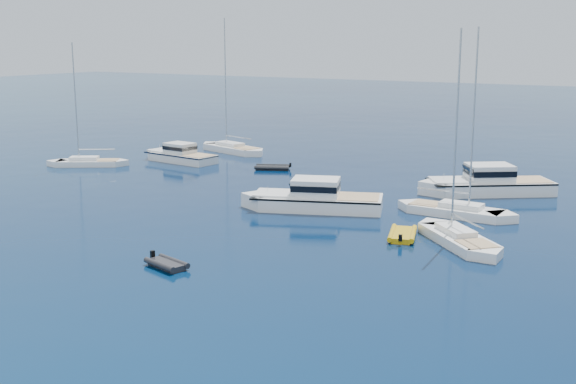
% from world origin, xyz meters
% --- Properties ---
extents(ground, '(400.00, 400.00, 0.00)m').
position_xyz_m(ground, '(0.00, 0.00, 0.00)').
color(ground, '#082B4C').
rests_on(ground, ground).
extents(motor_cruiser_centre, '(12.94, 7.90, 3.25)m').
position_xyz_m(motor_cruiser_centre, '(-2.86, 27.11, 0.00)').
color(motor_cruiser_centre, white).
rests_on(motor_cruiser_centre, ground).
extents(motor_cruiser_far_l, '(10.62, 4.37, 2.71)m').
position_xyz_m(motor_cruiser_far_l, '(-26.91, 39.96, 0.00)').
color(motor_cruiser_far_l, silver).
rests_on(motor_cruiser_far_l, ground).
extents(motor_cruiser_distant, '(12.82, 10.56, 3.38)m').
position_xyz_m(motor_cruiser_distant, '(7.63, 40.19, 0.00)').
color(motor_cruiser_distant, silver).
rests_on(motor_cruiser_distant, ground).
extents(sailboat_mid_r, '(8.98, 8.93, 14.78)m').
position_xyz_m(sailboat_mid_r, '(10.40, 23.22, 0.00)').
color(sailboat_mid_r, white).
rests_on(sailboat_mid_r, ground).
extents(sailboat_mid_l, '(9.16, 6.98, 13.67)m').
position_xyz_m(sailboat_mid_l, '(-33.67, 32.70, 0.00)').
color(sailboat_mid_l, white).
rests_on(sailboat_mid_l, ground).
extents(sailboat_centre, '(10.27, 2.98, 14.98)m').
position_xyz_m(sailboat_centre, '(7.83, 30.91, 0.00)').
color(sailboat_centre, white).
rests_on(sailboat_centre, ground).
extents(sailboat_far_l, '(11.65, 5.94, 16.57)m').
position_xyz_m(sailboat_far_l, '(-25.62, 48.69, 0.00)').
color(sailboat_far_l, white).
rests_on(sailboat_far_l, ground).
extents(tender_yellow, '(3.28, 4.51, 0.95)m').
position_xyz_m(tender_yellow, '(6.56, 22.83, 0.00)').
color(tender_yellow, '#C89C0B').
rests_on(tender_yellow, ground).
extents(tender_grey_near, '(3.32, 2.42, 0.95)m').
position_xyz_m(tender_grey_near, '(-3.27, 9.31, 0.00)').
color(tender_grey_near, black).
rests_on(tender_grey_near, ground).
extents(tender_grey_far, '(4.35, 3.47, 0.95)m').
position_xyz_m(tender_grey_far, '(-15.13, 40.92, 0.00)').
color(tender_grey_far, black).
rests_on(tender_grey_far, ground).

